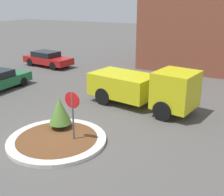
# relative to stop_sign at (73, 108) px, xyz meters

# --- Properties ---
(ground_plane) EXTENTS (120.00, 120.00, 0.00)m
(ground_plane) POSITION_rel_stop_sign_xyz_m (-0.65, -0.29, -1.52)
(ground_plane) COLOR #514F4C
(traffic_island) EXTENTS (4.08, 4.08, 0.15)m
(traffic_island) POSITION_rel_stop_sign_xyz_m (-0.65, -0.29, -1.44)
(traffic_island) COLOR beige
(traffic_island) RESTS_ON ground_plane
(stop_sign) EXTENTS (0.68, 0.07, 2.20)m
(stop_sign) POSITION_rel_stop_sign_xyz_m (0.00, 0.00, 0.00)
(stop_sign) COLOR #4C4C51
(stop_sign) RESTS_ON ground_plane
(island_shrub) EXTENTS (0.99, 0.99, 1.40)m
(island_shrub) POSITION_rel_stop_sign_xyz_m (-1.15, 0.59, -0.55)
(island_shrub) COLOR brown
(island_shrub) RESTS_ON traffic_island
(utility_truck) EXTENTS (6.14, 2.95, 2.26)m
(utility_truck) POSITION_rel_stop_sign_xyz_m (0.97, 5.08, -0.37)
(utility_truck) COLOR gold
(utility_truck) RESTS_ON ground_plane
(parked_sedan_red) EXTENTS (4.73, 2.22, 1.31)m
(parked_sedan_red) POSITION_rel_stop_sign_xyz_m (-10.37, 10.48, -0.83)
(parked_sedan_red) COLOR #B21919
(parked_sedan_red) RESTS_ON ground_plane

